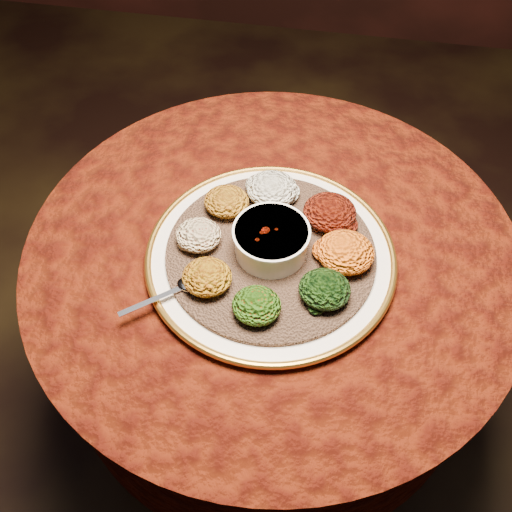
# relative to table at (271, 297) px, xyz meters

# --- Properties ---
(table) EXTENTS (0.96, 0.96, 0.73)m
(table) POSITION_rel_table_xyz_m (0.00, 0.00, 0.00)
(table) COLOR black
(table) RESTS_ON ground
(platter) EXTENTS (0.55, 0.55, 0.02)m
(platter) POSITION_rel_table_xyz_m (0.00, -0.04, 0.19)
(platter) COLOR white
(platter) RESTS_ON table
(injera) EXTENTS (0.44, 0.44, 0.01)m
(injera) POSITION_rel_table_xyz_m (0.00, -0.04, 0.20)
(injera) COLOR brown
(injera) RESTS_ON platter
(stew_bowl) EXTENTS (0.14, 0.14, 0.06)m
(stew_bowl) POSITION_rel_table_xyz_m (0.00, -0.04, 0.24)
(stew_bowl) COLOR white
(stew_bowl) RESTS_ON injera
(spoon) EXTENTS (0.13, 0.10, 0.01)m
(spoon) POSITION_rel_table_xyz_m (-0.14, -0.15, 0.21)
(spoon) COLOR silver
(spoon) RESTS_ON injera
(portion_ayib) EXTENTS (0.10, 0.10, 0.05)m
(portion_ayib) POSITION_rel_table_xyz_m (-0.02, 0.10, 0.23)
(portion_ayib) COLOR silver
(portion_ayib) RESTS_ON injera
(portion_kitfo) EXTENTS (0.10, 0.10, 0.05)m
(portion_kitfo) POSITION_rel_table_xyz_m (0.10, 0.06, 0.23)
(portion_kitfo) COLOR black
(portion_kitfo) RESTS_ON injera
(portion_tikil) EXTENTS (0.10, 0.10, 0.05)m
(portion_tikil) POSITION_rel_table_xyz_m (0.14, -0.04, 0.23)
(portion_tikil) COLOR #B8620F
(portion_tikil) RESTS_ON injera
(portion_gomen) EXTENTS (0.09, 0.09, 0.04)m
(portion_gomen) POSITION_rel_table_xyz_m (0.11, -0.12, 0.23)
(portion_gomen) COLOR black
(portion_gomen) RESTS_ON injera
(portion_mixveg) EXTENTS (0.08, 0.08, 0.04)m
(portion_mixveg) POSITION_rel_table_xyz_m (-0.00, -0.17, 0.23)
(portion_mixveg) COLOR #923209
(portion_mixveg) RESTS_ON injera
(portion_kik) EXTENTS (0.09, 0.08, 0.04)m
(portion_kik) POSITION_rel_table_xyz_m (-0.10, -0.13, 0.23)
(portion_kik) COLOR #AA750F
(portion_kik) RESTS_ON injera
(portion_timatim) EXTENTS (0.09, 0.08, 0.04)m
(portion_timatim) POSITION_rel_table_xyz_m (-0.13, -0.04, 0.23)
(portion_timatim) COLOR maroon
(portion_timatim) RESTS_ON injera
(portion_shiro) EXTENTS (0.09, 0.08, 0.04)m
(portion_shiro) POSITION_rel_table_xyz_m (-0.10, 0.05, 0.23)
(portion_shiro) COLOR #A06A13
(portion_shiro) RESTS_ON injera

